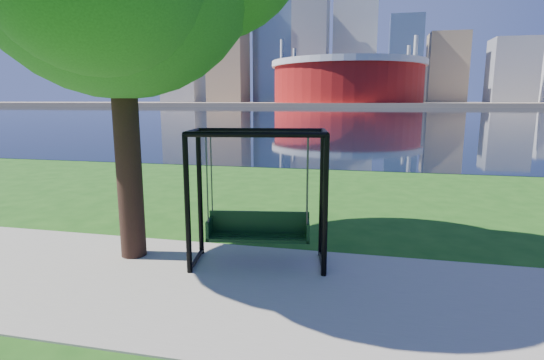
% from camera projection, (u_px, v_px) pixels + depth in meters
% --- Properties ---
extents(ground, '(900.00, 900.00, 0.00)m').
position_uv_depth(ground, '(257.00, 278.00, 7.31)').
color(ground, '#1E5114').
rests_on(ground, ground).
extents(path, '(120.00, 4.00, 0.03)m').
position_uv_depth(path, '(249.00, 290.00, 6.83)').
color(path, '#9E937F').
rests_on(path, ground).
extents(river, '(900.00, 180.00, 0.02)m').
position_uv_depth(river, '(361.00, 113.00, 105.14)').
color(river, black).
rests_on(river, ground).
extents(far_bank, '(900.00, 228.00, 2.00)m').
position_uv_depth(far_bank, '(366.00, 104.00, 300.61)').
color(far_bank, '#937F60').
rests_on(far_bank, ground).
extents(stadium, '(83.00, 83.00, 32.00)m').
position_uv_depth(stadium, '(348.00, 80.00, 232.23)').
color(stadium, maroon).
rests_on(stadium, far_bank).
extents(skyline, '(392.00, 66.00, 96.50)m').
position_uv_depth(skyline, '(362.00, 55.00, 307.96)').
color(skyline, gray).
rests_on(skyline, far_bank).
extents(swing, '(2.60, 1.45, 2.52)m').
position_uv_depth(swing, '(258.00, 201.00, 7.72)').
color(swing, black).
rests_on(swing, ground).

